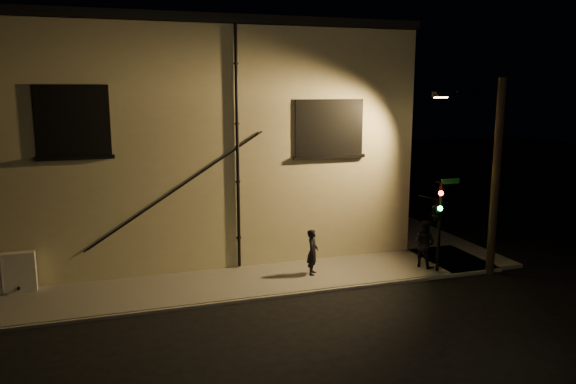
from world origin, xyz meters
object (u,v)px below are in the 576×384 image
object	(u,v)px
utility_cabinet	(2,274)
traffic_signal	(437,211)
pedestrian_a	(313,252)
pedestrian_b	(424,243)
streetlamp_pole	(492,171)

from	to	relation	value
utility_cabinet	traffic_signal	xyz separation A→B (m)	(13.80, -2.44, 1.54)
pedestrian_a	pedestrian_b	bearing A→B (deg)	-67.77
pedestrian_b	streetlamp_pole	distance (m)	3.40
utility_cabinet	pedestrian_b	world-z (taller)	pedestrian_b
traffic_signal	streetlamp_pole	size ratio (longest dim) A/B	0.48
utility_cabinet	pedestrian_a	distance (m)	9.84
traffic_signal	utility_cabinet	bearing A→B (deg)	169.97
traffic_signal	streetlamp_pole	xyz separation A→B (m)	(1.90, -0.29, 1.32)
utility_cabinet	streetlamp_pole	bearing A→B (deg)	-9.88
pedestrian_a	streetlamp_pole	size ratio (longest dim) A/B	0.23
traffic_signal	streetlamp_pole	distance (m)	2.34
pedestrian_a	streetlamp_pole	distance (m)	6.70
utility_cabinet	pedestrian_b	bearing A→B (deg)	-7.28
pedestrian_b	pedestrian_a	bearing A→B (deg)	56.79
pedestrian_a	traffic_signal	size ratio (longest dim) A/B	0.48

